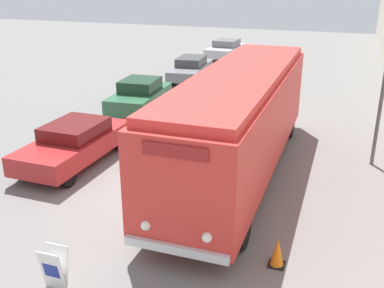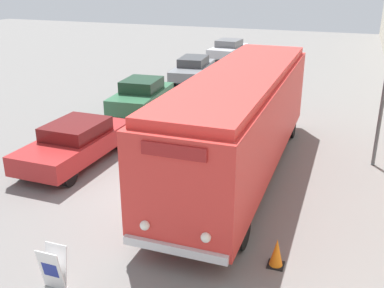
{
  "view_description": "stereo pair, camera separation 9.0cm",
  "coord_description": "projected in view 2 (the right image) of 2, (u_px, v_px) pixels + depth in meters",
  "views": [
    {
      "loc": [
        4.91,
        -10.84,
        6.09
      ],
      "look_at": [
        1.31,
        -0.63,
        1.91
      ],
      "focal_mm": 42.0,
      "sensor_mm": 36.0,
      "label": 1
    },
    {
      "loc": [
        4.99,
        -10.81,
        6.09
      ],
      "look_at": [
        1.31,
        -0.63,
        1.91
      ],
      "focal_mm": 42.0,
      "sensor_mm": 36.0,
      "label": 2
    }
  ],
  "objects": [
    {
      "name": "parked_car_near",
      "position": [
        76.0,
        142.0,
        15.04
      ],
      "size": [
        1.99,
        4.62,
        1.39
      ],
      "rotation": [
        0.0,
        0.0,
        -0.02
      ],
      "color": "black",
      "rests_on": "ground_plane"
    },
    {
      "name": "ground_plane",
      "position": [
        158.0,
        191.0,
        13.26
      ],
      "size": [
        80.0,
        80.0,
        0.0
      ],
      "primitive_type": "plane",
      "color": "slate"
    },
    {
      "name": "vintage_bus",
      "position": [
        240.0,
        118.0,
        13.79
      ],
      "size": [
        2.49,
        10.93,
        3.32
      ],
      "color": "black",
      "rests_on": "ground_plane"
    },
    {
      "name": "parked_car_mid",
      "position": [
        142.0,
        96.0,
        20.5
      ],
      "size": [
        2.1,
        4.14,
        1.51
      ],
      "rotation": [
        0.0,
        0.0,
        0.07
      ],
      "color": "black",
      "rests_on": "ground_plane"
    },
    {
      "name": "traffic_cone",
      "position": [
        277.0,
        253.0,
        9.81
      ],
      "size": [
        0.36,
        0.36,
        0.67
      ],
      "color": "black",
      "rests_on": "ground_plane"
    },
    {
      "name": "sign_board",
      "position": [
        53.0,
        269.0,
        9.07
      ],
      "size": [
        0.51,
        0.36,
        0.96
      ],
      "color": "gray",
      "rests_on": "ground_plane"
    },
    {
      "name": "parked_car_distant",
      "position": [
        229.0,
        49.0,
        32.82
      ],
      "size": [
        2.14,
        4.32,
        1.41
      ],
      "rotation": [
        0.0,
        0.0,
        -0.07
      ],
      "color": "black",
      "rests_on": "ground_plane"
    },
    {
      "name": "parked_car_far",
      "position": [
        193.0,
        68.0,
        26.66
      ],
      "size": [
        2.13,
        4.88,
        1.33
      ],
      "rotation": [
        0.0,
        0.0,
        0.09
      ],
      "color": "black",
      "rests_on": "ground_plane"
    }
  ]
}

